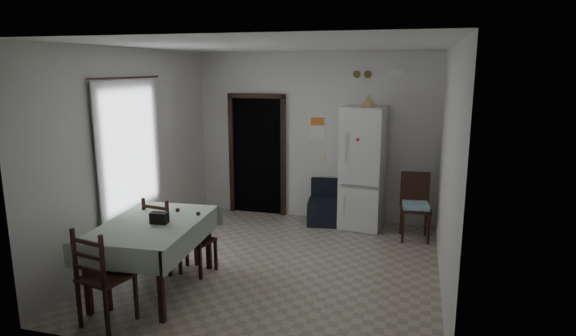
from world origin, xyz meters
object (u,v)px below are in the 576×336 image
(corner_chair, at_px, (416,207))
(navy_seat, at_px, (326,203))
(dining_table, at_px, (154,256))
(dining_chair_near_head, at_px, (106,276))
(dining_chair_far_left, at_px, (166,233))
(fridge, at_px, (363,168))
(dining_chair_far_right, at_px, (197,240))

(corner_chair, bearing_deg, navy_seat, 158.62)
(navy_seat, distance_m, corner_chair, 1.53)
(dining_table, height_order, dining_chair_near_head, dining_chair_near_head)
(corner_chair, relative_size, dining_chair_far_left, 1.03)
(fridge, relative_size, dining_chair_near_head, 1.88)
(dining_chair_far_left, relative_size, dining_chair_far_right, 1.13)
(navy_seat, xyz_separation_m, dining_chair_far_left, (-1.68, -2.42, 0.13))
(dining_chair_far_left, bearing_deg, dining_chair_far_right, -170.36)
(fridge, bearing_deg, dining_chair_far_right, -119.67)
(fridge, relative_size, dining_table, 1.24)
(corner_chair, relative_size, dining_chair_far_right, 1.16)
(dining_chair_near_head, bearing_deg, dining_table, -81.59)
(navy_seat, relative_size, dining_chair_far_right, 0.84)
(fridge, height_order, navy_seat, fridge)
(corner_chair, xyz_separation_m, dining_chair_far_left, (-3.15, -2.03, -0.02))
(navy_seat, bearing_deg, dining_chair_near_head, -120.00)
(corner_chair, relative_size, dining_table, 0.64)
(dining_chair_far_right, height_order, dining_chair_near_head, dining_chair_near_head)
(dining_table, bearing_deg, fridge, 50.51)
(fridge, bearing_deg, dining_table, -117.59)
(fridge, xyz_separation_m, dining_chair_far_right, (-1.83, -2.41, -0.57))
(corner_chair, height_order, dining_table, corner_chair)
(dining_table, height_order, dining_chair_far_left, dining_chair_far_left)
(fridge, distance_m, dining_table, 3.72)
(navy_seat, distance_m, dining_chair_far_left, 2.95)
(dining_chair_far_left, bearing_deg, dining_table, 114.28)
(dining_chair_far_right, bearing_deg, corner_chair, -130.94)
(dining_chair_far_right, relative_size, dining_chair_near_head, 0.83)
(dining_chair_far_left, relative_size, dining_chair_near_head, 0.93)
(dining_table, xyz_separation_m, dining_chair_near_head, (-0.05, -0.84, 0.11))
(dining_chair_far_left, distance_m, dining_chair_near_head, 1.42)
(fridge, distance_m, navy_seat, 0.88)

